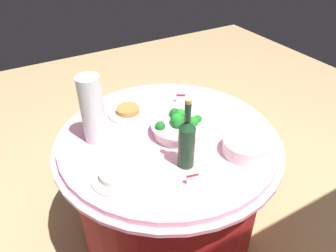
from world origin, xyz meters
The scene contains 11 objects.
ground_plane centered at (0.00, 0.00, 0.00)m, with size 6.00×6.00×0.00m, color tan.
buffet_table centered at (0.00, 0.00, 0.38)m, with size 1.16×1.16×0.74m.
broccoli_bowl centered at (-0.05, 0.02, 0.79)m, with size 0.28×0.28×0.12m.
plate_stack centered at (-0.24, 0.30, 0.78)m, with size 0.21×0.21×0.07m.
wine_bottle centered at (0.04, 0.24, 0.87)m, with size 0.07×0.07×0.34m.
decorative_fruit_vase centered at (0.33, -0.14, 0.89)m, with size 0.11×0.11×0.34m.
serving_tongs centered at (-0.30, -0.05, 0.74)m, with size 0.16×0.13×0.01m.
food_plate_peanuts centered at (0.10, -0.27, 0.76)m, with size 0.22×0.22×0.04m.
food_plate_rice centered at (0.35, 0.17, 0.76)m, with size 0.22×0.22×0.04m.
label_placard_front centered at (0.08, 0.35, 0.77)m, with size 0.05×0.02×0.05m.
label_placard_mid centered at (-0.22, -0.24, 0.77)m, with size 0.05×0.03×0.05m.
Camera 1 is at (0.65, 1.14, 1.71)m, focal length 34.36 mm.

